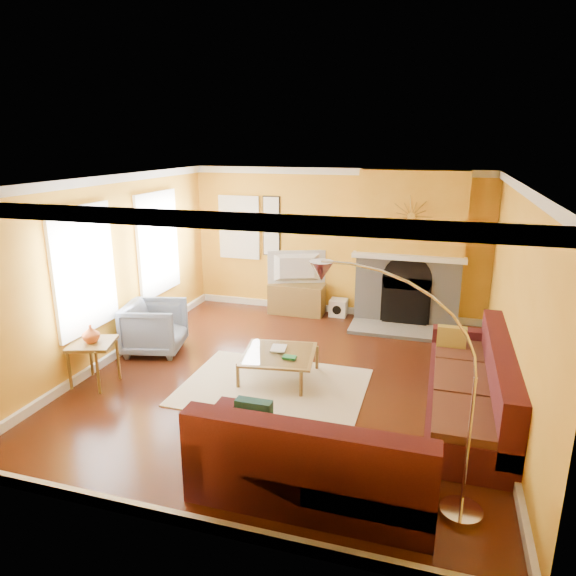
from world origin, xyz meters
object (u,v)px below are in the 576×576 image
(media_console, at_px, (297,299))
(arc_lamp, at_px, (399,393))
(sectional_sofa, at_px, (376,386))
(side_table, at_px, (94,363))
(coffee_table, at_px, (279,366))
(armchair, at_px, (155,327))

(media_console, bearing_deg, arc_lamp, -64.88)
(sectional_sofa, height_order, arc_lamp, arc_lamp)
(media_console, height_order, side_table, side_table)
(sectional_sofa, distance_m, media_console, 4.02)
(sectional_sofa, relative_size, coffee_table, 3.95)
(armchair, bearing_deg, coffee_table, -112.77)
(coffee_table, bearing_deg, armchair, 170.46)
(media_console, xyz_separation_m, armchair, (-1.60, -2.40, 0.11))
(coffee_table, relative_size, arc_lamp, 0.44)
(media_console, height_order, armchair, armchair)
(sectional_sofa, xyz_separation_m, armchair, (-3.54, 1.11, -0.05))
(side_table, bearing_deg, media_console, 63.74)
(armchair, bearing_deg, media_console, -46.92)
(media_console, bearing_deg, sectional_sofa, -61.11)
(armchair, relative_size, arc_lamp, 0.40)
(coffee_table, bearing_deg, media_console, 100.77)
(sectional_sofa, relative_size, media_console, 3.68)
(armchair, relative_size, side_table, 1.43)
(media_console, distance_m, side_table, 4.05)
(arc_lamp, bearing_deg, armchair, 147.61)
(side_table, bearing_deg, arc_lamp, -16.83)
(side_table, bearing_deg, coffee_table, 20.65)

